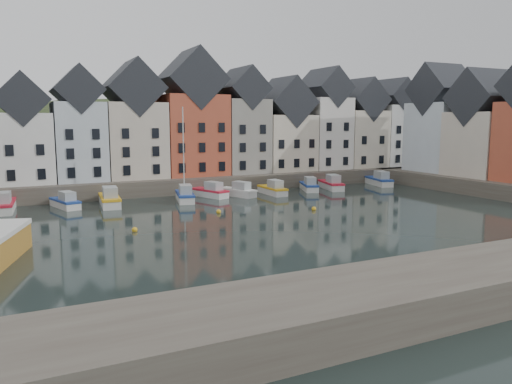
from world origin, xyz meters
TOP-DOWN VIEW (x-y plane):
  - ground at (0.00, 0.00)m, footprint 260.00×260.00m
  - far_quay at (0.00, 30.00)m, footprint 90.00×16.00m
  - near_wall at (-10.00, -22.00)m, footprint 50.00×6.00m
  - hillside at (0.02, 56.00)m, footprint 153.60×70.40m
  - far_terrace at (3.21, 28.00)m, footprint 72.37×8.16m
  - right_terrace at (36.00, 8.07)m, footprint 8.30×24.25m
  - mooring_buoys at (-4.00, 5.33)m, footprint 20.50×5.50m
  - boat_a at (-24.40, 18.85)m, footprint 2.43×6.50m
  - boat_b at (-18.25, 18.50)m, footprint 3.04×5.75m
  - boat_c at (-13.56, 17.62)m, footprint 2.66×6.79m
  - boat_d at (-4.76, 17.03)m, footprint 3.17×6.32m
  - boat_e at (-0.75, 18.96)m, footprint 3.63×6.02m
  - boat_f at (2.68, 17.93)m, footprint 3.76×5.85m
  - boat_g at (7.52, 17.36)m, footprint 1.85×5.77m
  - boat_h at (13.85, 18.43)m, footprint 3.73×5.97m
  - boat_i at (17.41, 18.15)m, footprint 3.45×6.51m
  - boat_j at (26.50, 18.68)m, footprint 3.52×6.61m

SIDE VIEW (x-z plane):
  - hillside at x=0.02m, z-range -49.96..14.04m
  - ground at x=0.00m, z-range 0.00..0.00m
  - mooring_buoys at x=-4.00m, z-range -0.10..0.40m
  - boat_b at x=-18.25m, z-range -0.43..1.68m
  - boat_f at x=2.68m, z-range -0.44..1.72m
  - boat_h at x=13.85m, z-range -0.44..1.75m
  - boat_g at x=7.52m, z-range -0.45..1.76m
  - boat_e at x=-0.75m, z-range -0.45..1.76m
  - boat_i at x=17.41m, z-range -0.48..1.91m
  - boat_j at x=26.50m, z-range -0.49..1.94m
  - boat_a at x=-24.40m, z-range -0.49..1.95m
  - boat_d at x=-4.76m, z-range -5.03..6.53m
  - boat_c at x=-13.56m, z-range -0.51..2.03m
  - far_quay at x=0.00m, z-range 0.00..2.00m
  - near_wall at x=-10.00m, z-range 0.00..2.00m
  - far_terrace at x=3.21m, z-range -0.01..17.76m
  - right_terrace at x=36.00m, z-range 0.73..17.10m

